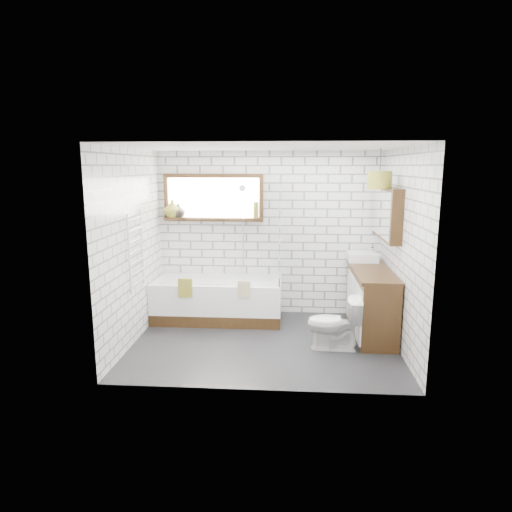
# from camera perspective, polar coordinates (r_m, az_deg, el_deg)

# --- Properties ---
(floor) EXTENTS (3.40, 2.60, 0.01)m
(floor) POSITION_cam_1_polar(r_m,az_deg,el_deg) (6.10, 1.02, -10.78)
(floor) COLOR black
(floor) RESTS_ON ground
(ceiling) EXTENTS (3.40, 2.60, 0.01)m
(ceiling) POSITION_cam_1_polar(r_m,az_deg,el_deg) (5.66, 1.11, 13.51)
(ceiling) COLOR white
(ceiling) RESTS_ON ground
(wall_back) EXTENTS (3.40, 0.01, 2.50)m
(wall_back) POSITION_cam_1_polar(r_m,az_deg,el_deg) (7.03, 1.65, 2.80)
(wall_back) COLOR white
(wall_back) RESTS_ON ground
(wall_front) EXTENTS (3.40, 0.01, 2.50)m
(wall_front) POSITION_cam_1_polar(r_m,az_deg,el_deg) (4.47, 0.15, -2.07)
(wall_front) COLOR white
(wall_front) RESTS_ON ground
(wall_left) EXTENTS (0.01, 2.60, 2.50)m
(wall_left) POSITION_cam_1_polar(r_m,az_deg,el_deg) (6.08, -15.20, 1.09)
(wall_left) COLOR white
(wall_left) RESTS_ON ground
(wall_right) EXTENTS (0.01, 2.60, 2.50)m
(wall_right) POSITION_cam_1_polar(r_m,az_deg,el_deg) (5.91, 17.82, 0.65)
(wall_right) COLOR white
(wall_right) RESTS_ON ground
(window) EXTENTS (1.52, 0.16, 0.68)m
(window) POSITION_cam_1_polar(r_m,az_deg,el_deg) (7.02, -5.35, 7.26)
(window) COLOR black
(window) RESTS_ON wall_back
(towel_radiator) EXTENTS (0.06, 0.52, 1.00)m
(towel_radiator) POSITION_cam_1_polar(r_m,az_deg,el_deg) (6.07, -14.77, 0.62)
(towel_radiator) COLOR white
(towel_radiator) RESTS_ON wall_left
(mirror_cabinet) EXTENTS (0.16, 1.20, 0.70)m
(mirror_cabinet) POSITION_cam_1_polar(r_m,az_deg,el_deg) (6.41, 16.05, 5.16)
(mirror_cabinet) COLOR black
(mirror_cabinet) RESTS_ON wall_right
(shower_riser) EXTENTS (0.02, 0.02, 1.30)m
(shower_riser) POSITION_cam_1_polar(r_m,az_deg,el_deg) (7.00, -1.64, 3.59)
(shower_riser) COLOR silver
(shower_riser) RESTS_ON wall_back
(bathtub) EXTENTS (1.89, 0.83, 0.61)m
(bathtub) POSITION_cam_1_polar(r_m,az_deg,el_deg) (6.90, -4.78, -5.44)
(bathtub) COLOR white
(bathtub) RESTS_ON floor
(shower_screen) EXTENTS (0.02, 0.72, 1.50)m
(shower_screen) POSITION_cam_1_polar(r_m,az_deg,el_deg) (6.59, 3.05, 3.20)
(shower_screen) COLOR white
(shower_screen) RESTS_ON bathtub
(towel_green) EXTENTS (0.20, 0.05, 0.27)m
(towel_green) POSITION_cam_1_polar(r_m,az_deg,el_deg) (6.50, -8.82, -3.96)
(towel_green) COLOR olive
(towel_green) RESTS_ON bathtub
(towel_beige) EXTENTS (0.18, 0.04, 0.23)m
(towel_beige) POSITION_cam_1_polar(r_m,az_deg,el_deg) (6.37, -1.51, -4.15)
(towel_beige) COLOR tan
(towel_beige) RESTS_ON bathtub
(vanity) EXTENTS (0.51, 1.58, 0.90)m
(vanity) POSITION_cam_1_polar(r_m,az_deg,el_deg) (6.51, 14.15, -5.42)
(vanity) COLOR black
(vanity) RESTS_ON floor
(basin) EXTENTS (0.42, 0.37, 0.12)m
(basin) POSITION_cam_1_polar(r_m,az_deg,el_deg) (6.86, 13.16, -0.12)
(basin) COLOR white
(basin) RESTS_ON vanity
(tap) EXTENTS (0.03, 0.03, 0.15)m
(tap) POSITION_cam_1_polar(r_m,az_deg,el_deg) (6.88, 14.50, 0.40)
(tap) COLOR silver
(tap) RESTS_ON vanity
(toilet) EXTENTS (0.40, 0.67, 0.67)m
(toilet) POSITION_cam_1_polar(r_m,az_deg,el_deg) (5.86, 9.73, -8.30)
(toilet) COLOR white
(toilet) RESTS_ON floor
(vase_olive) EXTENTS (0.27, 0.27, 0.28)m
(vase_olive) POSITION_cam_1_polar(r_m,az_deg,el_deg) (7.13, -10.38, 5.72)
(vase_olive) COLOR olive
(vase_olive) RESTS_ON window
(vase_dark) EXTENTS (0.27, 0.27, 0.21)m
(vase_dark) POSITION_cam_1_polar(r_m,az_deg,el_deg) (7.11, -9.67, 5.48)
(vase_dark) COLOR black
(vase_dark) RESTS_ON window
(bottle) EXTENTS (0.09, 0.09, 0.24)m
(bottle) POSITION_cam_1_polar(r_m,az_deg,el_deg) (6.93, -0.03, 5.61)
(bottle) COLOR olive
(bottle) RESTS_ON window
(pendant) EXTENTS (0.31, 0.31, 0.23)m
(pendant) POSITION_cam_1_polar(r_m,az_deg,el_deg) (6.10, 15.19, 9.16)
(pendant) COLOR olive
(pendant) RESTS_ON ceiling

